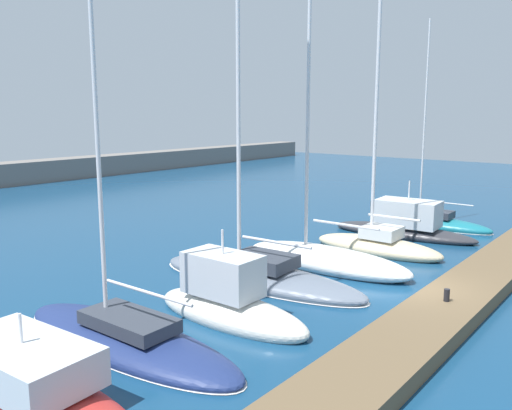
% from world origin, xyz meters
% --- Properties ---
extents(ground_plane, '(120.00, 120.00, 0.00)m').
position_xyz_m(ground_plane, '(0.00, 0.00, 0.00)').
color(ground_plane, navy).
extents(dock_pier, '(33.90, 2.36, 0.55)m').
position_xyz_m(dock_pier, '(0.00, -1.36, 0.28)').
color(dock_pier, brown).
rests_on(dock_pier, ground_plane).
extents(motorboat_red_nearest, '(2.98, 8.57, 2.62)m').
position_xyz_m(motorboat_red_nearest, '(-12.98, 4.85, 0.45)').
color(motorboat_red_nearest, '#B72D28').
rests_on(motorboat_red_nearest, ground_plane).
extents(sailboat_navy_second, '(2.87, 9.37, 19.94)m').
position_xyz_m(sailboat_navy_second, '(-9.29, 5.57, 0.26)').
color(sailboat_navy_second, navy).
rests_on(sailboat_navy_second, ground_plane).
extents(motorboat_ivory_third, '(2.12, 6.32, 3.56)m').
position_xyz_m(motorboat_ivory_third, '(-5.80, 4.43, 0.60)').
color(motorboat_ivory_third, silver).
rests_on(motorboat_ivory_third, ground_plane).
extents(sailboat_slate_fourth, '(3.39, 10.20, 17.44)m').
position_xyz_m(sailboat_slate_fourth, '(-1.89, 6.18, 0.32)').
color(sailboat_slate_fourth, slate).
rests_on(sailboat_slate_fourth, ground_plane).
extents(sailboat_white_fifth, '(2.67, 8.39, 14.83)m').
position_xyz_m(sailboat_white_fifth, '(1.70, 5.08, 0.42)').
color(sailboat_white_fifth, white).
rests_on(sailboat_white_fifth, ground_plane).
extents(sailboat_sand_sixth, '(2.30, 6.82, 13.49)m').
position_xyz_m(sailboat_sand_sixth, '(5.66, 4.38, 0.46)').
color(sailboat_sand_sixth, beige).
rests_on(sailboat_sand_sixth, ground_plane).
extents(motorboat_charcoal_seventh, '(2.74, 8.45, 3.48)m').
position_xyz_m(motorboat_charcoal_seventh, '(9.89, 4.79, 0.68)').
color(motorboat_charcoal_seventh, '#2D2D33').
rests_on(motorboat_charcoal_seventh, ground_plane).
extents(sailboat_teal_eighth, '(2.11, 7.25, 12.87)m').
position_xyz_m(sailboat_teal_eighth, '(13.38, 4.36, 0.22)').
color(sailboat_teal_eighth, '#19707F').
rests_on(sailboat_teal_eighth, ground_plane).
extents(dock_bollard, '(0.20, 0.20, 0.44)m').
position_xyz_m(dock_bollard, '(-0.88, -1.36, 0.77)').
color(dock_bollard, black).
rests_on(dock_bollard, dock_pier).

